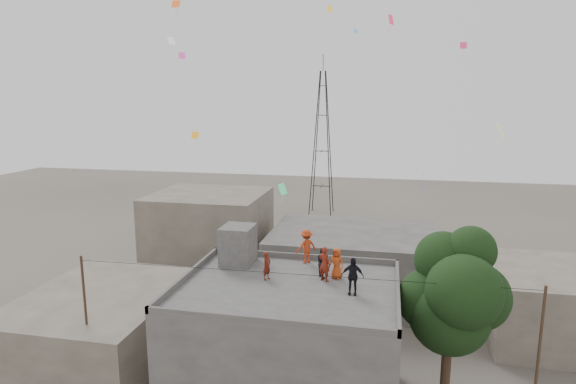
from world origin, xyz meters
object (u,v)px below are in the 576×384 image
(person_red_adult, at_px, (325,264))
(person_dark_adult, at_px, (352,276))
(stair_head_box, at_px, (238,245))
(transmission_tower, at_px, (322,143))
(tree, at_px, (454,295))

(person_red_adult, relative_size, person_dark_adult, 1.00)
(stair_head_box, height_order, transmission_tower, transmission_tower)
(tree, height_order, person_dark_adult, tree)
(stair_head_box, height_order, tree, tree)
(person_dark_adult, bearing_deg, person_red_adult, 136.77)
(stair_head_box, xyz_separation_m, transmission_tower, (-0.80, 37.40, 1.97))
(tree, bearing_deg, person_red_adult, 175.52)
(person_dark_adult, bearing_deg, stair_head_box, 155.07)
(transmission_tower, height_order, person_red_adult, transmission_tower)
(tree, bearing_deg, transmission_tower, 106.09)
(person_red_adult, distance_m, person_dark_adult, 1.94)
(tree, height_order, transmission_tower, transmission_tower)
(tree, distance_m, person_red_adult, 5.90)
(person_red_adult, bearing_deg, tree, -156.61)
(stair_head_box, height_order, person_red_adult, stair_head_box)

